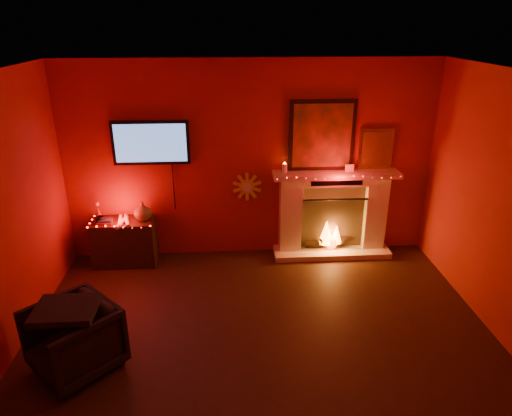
{
  "coord_description": "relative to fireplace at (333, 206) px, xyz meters",
  "views": [
    {
      "loc": [
        -0.32,
        -3.42,
        3.15
      ],
      "look_at": [
        0.02,
        1.7,
        1.01
      ],
      "focal_mm": 32.0,
      "sensor_mm": 36.0,
      "label": 1
    }
  ],
  "objects": [
    {
      "name": "sunburst_clock",
      "position": [
        -1.19,
        0.09,
        0.28
      ],
      "size": [
        0.4,
        0.03,
        0.4
      ],
      "color": "gold",
      "rests_on": "room"
    },
    {
      "name": "tv",
      "position": [
        -2.44,
        0.06,
        0.92
      ],
      "size": [
        1.0,
        0.07,
        1.24
      ],
      "color": "black",
      "rests_on": "room"
    },
    {
      "name": "armchair",
      "position": [
        -2.95,
        -2.2,
        -0.39
      ],
      "size": [
        1.04,
        1.04,
        0.68
      ],
      "primitive_type": "imported",
      "rotation": [
        0.0,
        0.0,
        -0.81
      ],
      "color": "black",
      "rests_on": "floor"
    },
    {
      "name": "fireplace",
      "position": [
        0.0,
        0.0,
        0.0
      ],
      "size": [
        1.72,
        0.4,
        2.18
      ],
      "color": "beige",
      "rests_on": "floor"
    },
    {
      "name": "room",
      "position": [
        -1.14,
        -2.39,
        0.63
      ],
      "size": [
        5.0,
        5.0,
        5.0
      ],
      "color": "black",
      "rests_on": "ground"
    },
    {
      "name": "console_table",
      "position": [
        -2.87,
        -0.13,
        -0.37
      ],
      "size": [
        0.84,
        0.51,
        0.89
      ],
      "color": "black",
      "rests_on": "floor"
    }
  ]
}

